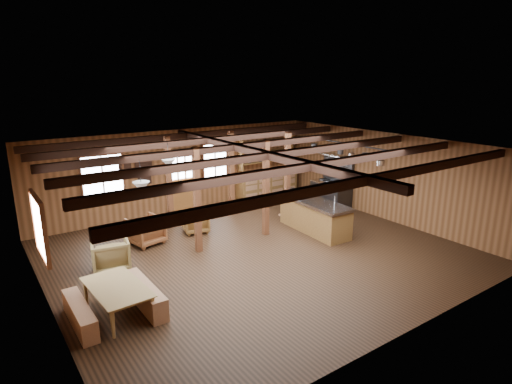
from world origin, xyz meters
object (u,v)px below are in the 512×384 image
Objects in this scene: kitchen_island at (315,216)px; armchair_a at (146,230)px; armchair_b at (195,221)px; armchair_c at (110,255)px; commercial_range at (332,189)px; dining_table at (120,299)px.

armchair_a is at bearing 159.96° from kitchen_island.
armchair_c is at bearing 35.63° from armchair_b.
commercial_range reaches higher than dining_table.
commercial_range is at bearing 164.16° from armchair_a.
armchair_a reaches higher than armchair_b.
armchair_c reaches higher than dining_table.
armchair_a is (1.75, 3.16, 0.10)m from dining_table.
dining_table is at bearing 47.94° from armchair_a.
armchair_b is (-5.25, 0.37, -0.27)m from commercial_range.
armchair_b is at bearing 175.98° from commercial_range.
kitchen_island reaches higher than armchair_a.
commercial_range is 2.13× the size of armchair_a.
armchair_b reaches higher than dining_table.
armchair_c reaches higher than armchair_b.
dining_table is 4.60m from armchair_b.
commercial_range is 2.10× the size of armchair_c.
commercial_range is 9.01m from dining_table.
commercial_range reaches higher than armchair_a.
kitchen_island is 3.55m from armchair_b.
armchair_b is 0.83× the size of armchair_c.
commercial_range is 1.10× the size of dining_table.
dining_table is at bearing -161.67° from commercial_range.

